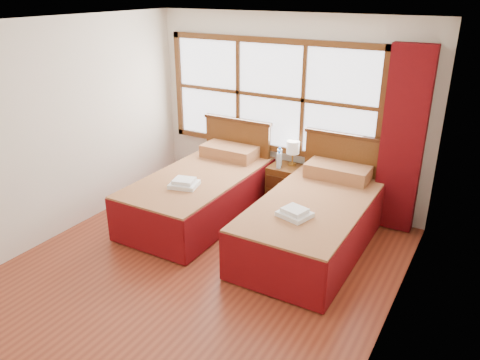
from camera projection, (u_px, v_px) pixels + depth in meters
The scene contains 15 objects.
floor at pixel (197, 272), 5.14m from camera, with size 4.50×4.50×0.00m, color brown.
ceiling at pixel (186, 24), 4.14m from camera, with size 4.50×4.50×0.00m, color white.
wall_back at pixel (287, 112), 6.44m from camera, with size 4.00×4.00×0.00m, color silver.
wall_left at pixel (55, 132), 5.56m from camera, with size 4.50×4.50×0.00m, color silver.
wall_right at pixel (398, 205), 3.72m from camera, with size 4.50×4.50×0.00m, color silver.
window at pixel (270, 96), 6.44m from camera, with size 3.16×0.06×1.56m.
curtain at pixel (403, 142), 5.64m from camera, with size 0.50×0.16×2.30m, color #5F090D.
bed_left at pixel (202, 191), 6.30m from camera, with size 1.16×2.25×1.13m.
bed_right at pixel (315, 219), 5.55m from camera, with size 1.18×2.28×1.15m.
nightstand at pixel (286, 186), 6.55m from camera, with size 0.45×0.45×0.60m.
towels_left at pixel (184, 183), 5.79m from camera, with size 0.40×0.37×0.10m.
towels_right at pixel (295, 213), 5.02m from camera, with size 0.39×0.36×0.10m.
lamp at pixel (293, 148), 6.41m from camera, with size 0.18×0.18×0.34m.
bottle_near at pixel (280, 157), 6.43m from camera, with size 0.07×0.07×0.27m.
bottle_far at pixel (279, 160), 6.34m from camera, with size 0.06×0.06×0.24m.
Camera 1 is at (2.58, -3.53, 2.93)m, focal length 35.00 mm.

